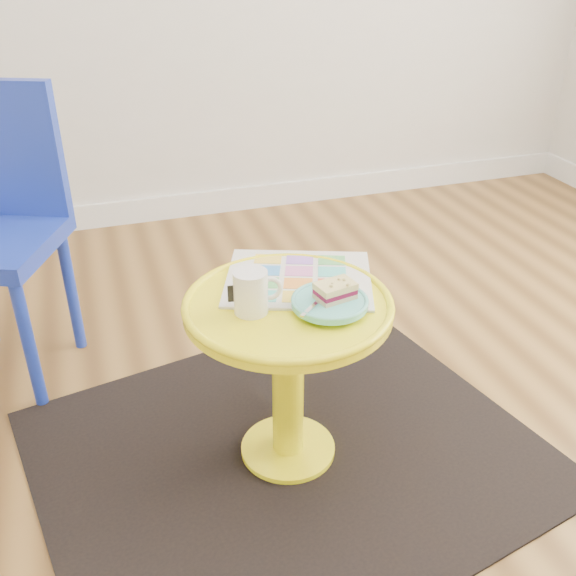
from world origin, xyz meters
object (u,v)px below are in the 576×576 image
object	(u,v)px
newspaper	(299,278)
plate	(330,303)
mug	(252,291)
side_table	(288,349)

from	to	relation	value
newspaper	plate	distance (m)	0.17
mug	plate	distance (m)	0.19
side_table	mug	xyz separation A→B (m)	(-0.09, -0.01, 0.19)
mug	newspaper	bearing A→B (deg)	44.84
side_table	newspaper	bearing A→B (deg)	58.51
mug	plate	size ratio (longest dim) A/B	0.64
side_table	plate	size ratio (longest dim) A/B	2.81
plate	newspaper	bearing A→B (deg)	97.07
side_table	plate	xyz separation A→B (m)	(0.08, -0.06, 0.15)
mug	side_table	bearing A→B (deg)	16.45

